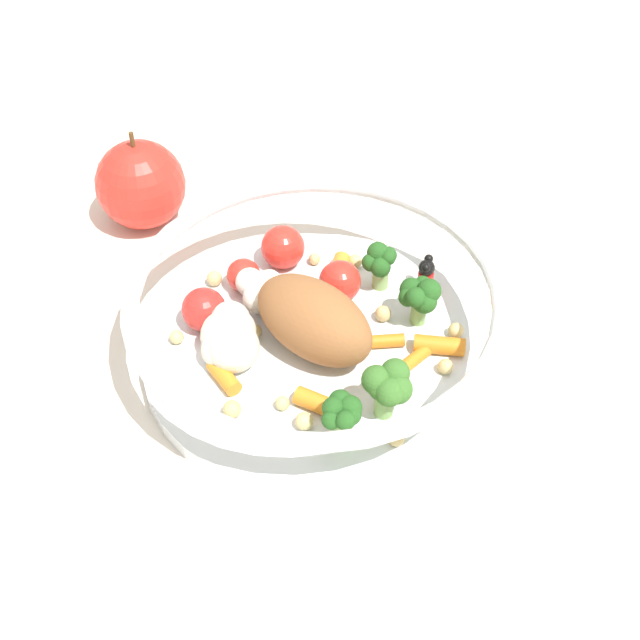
{
  "coord_description": "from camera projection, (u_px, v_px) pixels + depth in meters",
  "views": [
    {
      "loc": [
        0.14,
        -0.38,
        0.42
      ],
      "look_at": [
        0.0,
        -0.01,
        0.04
      ],
      "focal_mm": 45.85,
      "sensor_mm": 36.0,
      "label": 1
    }
  ],
  "objects": [
    {
      "name": "ground_plane",
      "position": [
        323.0,
        341.0,
        0.58
      ],
      "size": [
        2.4,
        2.4,
        0.0
      ],
      "primitive_type": "plane",
      "color": "silver"
    },
    {
      "name": "food_container",
      "position": [
        309.0,
        321.0,
        0.55
      ],
      "size": [
        0.25,
        0.25,
        0.07
      ],
      "color": "white",
      "rests_on": "ground_plane"
    },
    {
      "name": "loose_apple",
      "position": [
        141.0,
        185.0,
        0.65
      ],
      "size": [
        0.07,
        0.07,
        0.08
      ],
      "color": "red",
      "rests_on": "ground_plane"
    }
  ]
}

